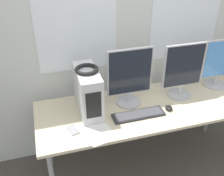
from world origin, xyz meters
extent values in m
cube|color=silver|center=(0.00, 0.87, 1.35)|extent=(8.00, 0.06, 2.70)
cube|color=white|center=(-0.55, 0.83, 1.65)|extent=(0.74, 0.01, 1.30)
cube|color=beige|center=(0.00, 0.37, 0.75)|extent=(2.07, 0.74, 0.03)
cylinder|color=#99999E|center=(-0.95, 0.66, 0.37)|extent=(0.04, 0.04, 0.74)
cylinder|color=#99999E|center=(0.95, 0.66, 0.37)|extent=(0.04, 0.04, 0.74)
cube|color=silver|center=(-0.55, 0.46, 0.97)|extent=(0.18, 0.44, 0.40)
cube|color=black|center=(-0.55, 0.23, 0.97)|extent=(0.13, 0.00, 0.24)
torus|color=black|center=(-0.55, 0.46, 1.18)|extent=(0.20, 0.20, 0.03)
cylinder|color=#B7B7BC|center=(-0.16, 0.47, 0.77)|extent=(0.23, 0.23, 0.02)
cylinder|color=#B7B7BC|center=(-0.16, 0.47, 0.84)|extent=(0.04, 0.04, 0.11)
cube|color=#B7B7BC|center=(-0.16, 0.47, 1.10)|extent=(0.41, 0.03, 0.44)
cube|color=black|center=(-0.16, 0.45, 1.10)|extent=(0.39, 0.00, 0.41)
cylinder|color=#B7B7BC|center=(0.36, 0.45, 0.77)|extent=(0.23, 0.23, 0.02)
cylinder|color=#B7B7BC|center=(0.36, 0.45, 0.84)|extent=(0.04, 0.04, 0.11)
cube|color=#B7B7BC|center=(0.36, 0.45, 1.09)|extent=(0.40, 0.03, 0.43)
cube|color=black|center=(0.36, 0.44, 1.09)|extent=(0.38, 0.00, 0.40)
cylinder|color=#B7B7BC|center=(0.82, 0.52, 0.77)|extent=(0.23, 0.23, 0.02)
cylinder|color=#B7B7BC|center=(0.82, 0.52, 0.84)|extent=(0.04, 0.04, 0.11)
cube|color=#B7B7BC|center=(0.82, 0.52, 1.08)|extent=(0.39, 0.03, 0.40)
cube|color=#4C8CD8|center=(0.82, 0.50, 1.08)|extent=(0.37, 0.00, 0.37)
cube|color=#28282D|center=(-0.15, 0.25, 0.78)|extent=(0.46, 0.13, 0.02)
cube|color=#47474C|center=(-0.15, 0.25, 0.79)|extent=(0.43, 0.11, 0.00)
ellipsoid|color=black|center=(0.15, 0.26, 0.78)|extent=(0.06, 0.08, 0.03)
cube|color=#99999E|center=(-0.73, 0.22, 0.77)|extent=(0.10, 0.14, 0.01)
cube|color=white|center=(-0.54, 0.14, 0.77)|extent=(0.26, 0.33, 0.00)
camera|label=1|loc=(-0.90, -1.45, 2.17)|focal=42.00mm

